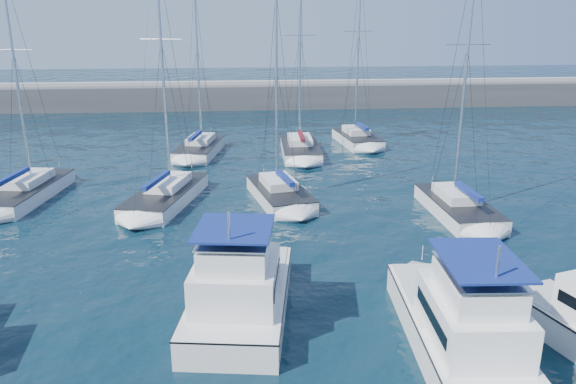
{
  "coord_description": "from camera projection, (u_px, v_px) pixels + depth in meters",
  "views": [
    {
      "loc": [
        -3.18,
        -23.16,
        11.9
      ],
      "look_at": [
        -0.68,
        4.68,
        3.0
      ],
      "focal_mm": 35.0,
      "sensor_mm": 36.0,
      "label": 1
    }
  ],
  "objects": [
    {
      "name": "motor_yacht_stbd_inner",
      "position": [
        462.0,
        328.0,
        20.11
      ],
      "size": [
        3.93,
        9.82,
        4.69
      ],
      "rotation": [
        0.0,
        0.0,
        -0.06
      ],
      "color": "white",
      "rests_on": "ground"
    },
    {
      "name": "sailboat_mid_a",
      "position": [
        26.0,
        191.0,
        37.65
      ],
      "size": [
        4.28,
        8.99,
        15.58
      ],
      "rotation": [
        0.0,
        0.0,
        -0.15
      ],
      "color": "silver",
      "rests_on": "ground"
    },
    {
      "name": "sailboat_mid_b",
      "position": [
        166.0,
        195.0,
        36.86
      ],
      "size": [
        5.18,
        9.1,
        16.72
      ],
      "rotation": [
        0.0,
        0.0,
        -0.26
      ],
      "color": "white",
      "rests_on": "ground"
    },
    {
      "name": "sailboat_mid_e",
      "position": [
        458.0,
        207.0,
        34.58
      ],
      "size": [
        3.21,
        7.72,
        16.4
      ],
      "rotation": [
        0.0,
        0.0,
        0.02
      ],
      "color": "silver",
      "rests_on": "ground"
    },
    {
      "name": "sailboat_back_c",
      "position": [
        357.0,
        138.0,
        53.55
      ],
      "size": [
        3.82,
        7.37,
        16.69
      ],
      "rotation": [
        0.0,
        0.0,
        0.11
      ],
      "color": "silver",
      "rests_on": "ground"
    },
    {
      "name": "sailboat_mid_c",
      "position": [
        280.0,
        194.0,
        37.14
      ],
      "size": [
        4.34,
        7.56,
        13.7
      ],
      "rotation": [
        0.0,
        0.0,
        0.21
      ],
      "color": "silver",
      "rests_on": "ground"
    },
    {
      "name": "motor_yacht_port_inner",
      "position": [
        239.0,
        293.0,
        22.67
      ],
      "size": [
        4.94,
        8.78,
        4.69
      ],
      "rotation": [
        0.0,
        0.0,
        -0.14
      ],
      "color": "silver",
      "rests_on": "ground"
    },
    {
      "name": "ground",
      "position": [
        312.0,
        284.0,
        25.86
      ],
      "size": [
        220.0,
        220.0,
        0.0
      ],
      "primitive_type": "plane",
      "color": "black",
      "rests_on": "ground"
    },
    {
      "name": "breakwater",
      "position": [
        261.0,
        99.0,
        74.89
      ],
      "size": [
        160.0,
        6.0,
        4.45
      ],
      "color": "#424244",
      "rests_on": "ground"
    },
    {
      "name": "sailboat_back_a",
      "position": [
        200.0,
        148.0,
        49.7
      ],
      "size": [
        4.39,
        8.19,
        14.78
      ],
      "rotation": [
        0.0,
        0.0,
        -0.18
      ],
      "color": "silver",
      "rests_on": "ground"
    },
    {
      "name": "sailboat_back_b",
      "position": [
        300.0,
        149.0,
        49.52
      ],
      "size": [
        3.42,
        8.31,
        16.35
      ],
      "rotation": [
        0.0,
        0.0,
        -0.03
      ],
      "color": "white",
      "rests_on": "ground"
    }
  ]
}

